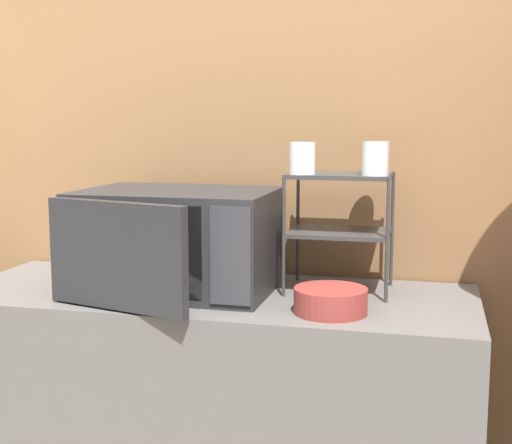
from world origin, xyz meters
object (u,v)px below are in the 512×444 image
(microwave, at_px, (175,241))
(glass_back_right, at_px, (376,157))
(dish_rack, at_px, (340,207))
(glass_front_left, at_px, (302,158))
(glass_front_right, at_px, (375,159))
(bowl, at_px, (331,301))

(microwave, distance_m, glass_back_right, 0.62)
(dish_rack, xyz_separation_m, glass_front_left, (-0.10, -0.07, 0.14))
(microwave, distance_m, glass_front_right, 0.61)
(microwave, xyz_separation_m, bowl, (0.47, -0.14, -0.11))
(glass_front_left, height_order, glass_back_right, same)
(microwave, bearing_deg, glass_back_right, 17.24)
(dish_rack, relative_size, glass_front_left, 3.82)
(microwave, relative_size, glass_back_right, 6.26)
(microwave, height_order, dish_rack, dish_rack)
(glass_front_left, distance_m, glass_back_right, 0.23)
(microwave, bearing_deg, dish_rack, 13.46)
(microwave, distance_m, glass_front_left, 0.43)
(bowl, bearing_deg, microwave, 163.83)
(glass_front_left, bearing_deg, glass_front_right, 1.59)
(glass_front_left, relative_size, glass_front_right, 1.00)
(dish_rack, xyz_separation_m, glass_front_right, (0.10, -0.06, 0.14))
(dish_rack, height_order, glass_front_left, glass_front_left)
(dish_rack, distance_m, bowl, 0.32)
(dish_rack, relative_size, bowl, 1.80)
(dish_rack, bearing_deg, glass_back_right, 33.22)
(dish_rack, height_order, glass_front_right, glass_front_right)
(glass_front_right, bearing_deg, glass_front_left, -178.41)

